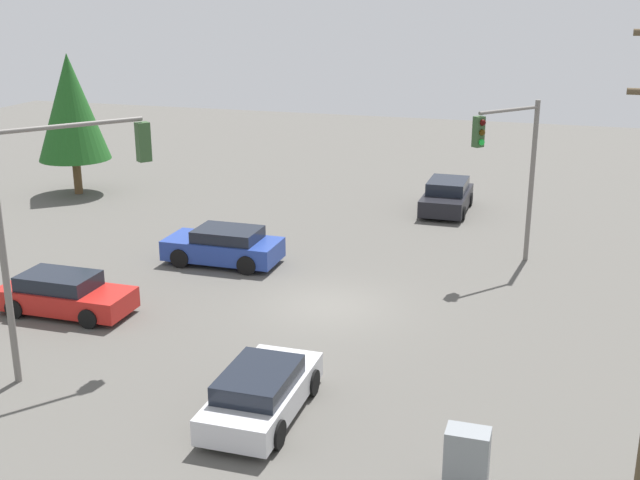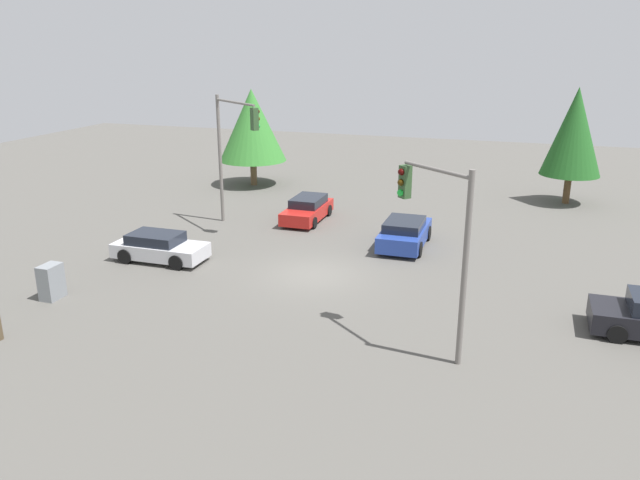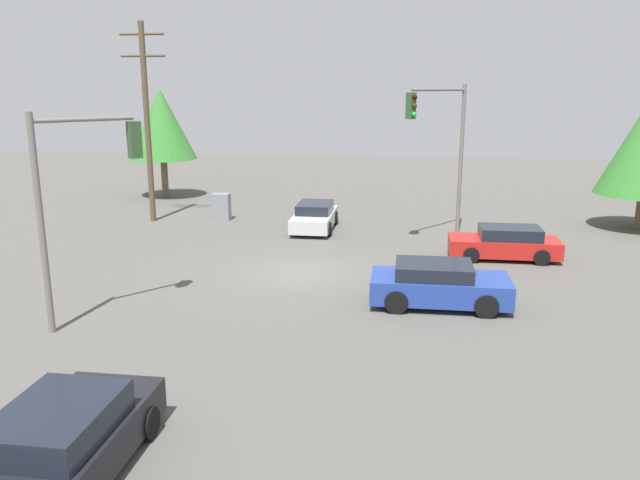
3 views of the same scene
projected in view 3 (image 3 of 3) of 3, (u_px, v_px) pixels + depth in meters
name	position (u px, v px, depth m)	size (l,w,h in m)	color
ground_plane	(299.00, 272.00, 22.96)	(80.00, 80.00, 0.00)	#54514C
sedan_red	(505.00, 243.00, 24.65)	(4.24, 1.85, 1.29)	red
sedan_dark	(65.00, 441.00, 10.76)	(2.05, 4.24, 1.43)	black
sedan_silver	(314.00, 217.00, 29.74)	(1.90, 4.15, 1.26)	silver
sedan_blue	(439.00, 284.00, 19.34)	(4.26, 2.06, 1.36)	#233D93
traffic_signal_main	(81.00, 182.00, 17.16)	(2.11, 2.50, 6.02)	slate
traffic_signal_cross	(443.00, 134.00, 27.04)	(2.66, 3.42, 6.77)	slate
utility_pole_tall	(147.00, 118.00, 30.61)	(2.20, 0.28, 9.69)	brown
electrical_cabinet	(221.00, 207.00, 31.89)	(0.89, 0.59, 1.36)	gray
tree_far	(162.00, 124.00, 37.68)	(4.08, 4.08, 6.56)	brown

